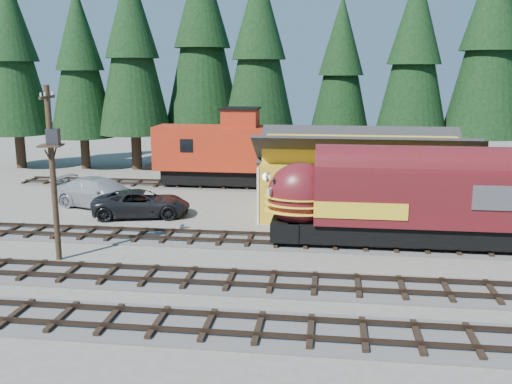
# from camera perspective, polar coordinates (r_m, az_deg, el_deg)

# --- Properties ---
(ground) EXTENTS (120.00, 120.00, 0.00)m
(ground) POSITION_cam_1_polar(r_m,az_deg,el_deg) (26.34, 11.25, -7.89)
(ground) COLOR #6B665B
(ground) RESTS_ON ground
(track_spur) EXTENTS (32.00, 3.20, 0.33)m
(track_spur) POSITION_cam_1_polar(r_m,az_deg,el_deg) (44.37, -3.23, 0.59)
(track_spur) COLOR #4C4947
(track_spur) RESTS_ON ground
(depot) EXTENTS (12.80, 7.00, 5.30)m
(depot) POSITION_cam_1_polar(r_m,az_deg,el_deg) (35.77, 10.39, 2.35)
(depot) COLOR gold
(depot) RESTS_ON ground
(conifer_backdrop) EXTENTS (79.64, 22.36, 17.52)m
(conifer_backdrop) POSITION_cam_1_polar(r_m,az_deg,el_deg) (49.80, 15.95, 13.51)
(conifer_backdrop) COLOR black
(conifer_backdrop) RESTS_ON ground
(locomotive) EXTENTS (14.53, 2.89, 3.95)m
(locomotive) POSITION_cam_1_polar(r_m,az_deg,el_deg) (29.69, 14.38, -1.05)
(locomotive) COLOR black
(locomotive) RESTS_ON ground
(caboose) EXTENTS (10.94, 3.17, 5.69)m
(caboose) POSITION_cam_1_polar(r_m,az_deg,el_deg) (43.85, -2.88, 4.08)
(caboose) COLOR black
(caboose) RESTS_ON ground
(utility_pole) EXTENTS (1.16, 2.01, 8.25)m
(utility_pole) POSITION_cam_1_polar(r_m,az_deg,el_deg) (28.03, -19.68, 2.80)
(utility_pole) COLOR black
(utility_pole) RESTS_ON ground
(pickup_truck_a) EXTENTS (6.41, 4.01, 1.65)m
(pickup_truck_a) POSITION_cam_1_polar(r_m,az_deg,el_deg) (35.94, -11.38, -1.12)
(pickup_truck_a) COLOR black
(pickup_truck_a) RESTS_ON ground
(pickup_truck_b) EXTENTS (7.18, 4.56, 1.94)m
(pickup_truck_b) POSITION_cam_1_polar(r_m,az_deg,el_deg) (38.90, -15.24, -0.09)
(pickup_truck_b) COLOR #B1B5BA
(pickup_truck_b) RESTS_ON ground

